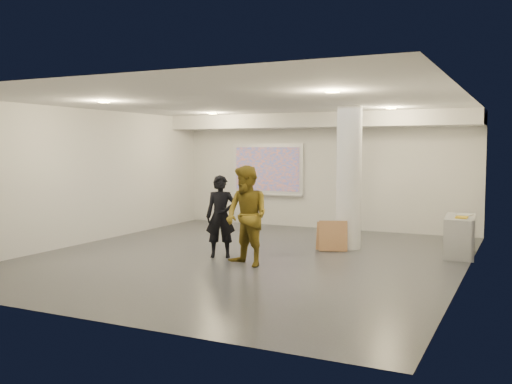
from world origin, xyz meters
The scene contains 20 objects.
floor centered at (0.00, 0.00, 0.00)m, with size 8.00×9.00×0.01m, color #383B40.
ceiling centered at (0.00, 0.00, 3.00)m, with size 8.00×9.00×0.01m, color silver.
wall_back centered at (0.00, 4.50, 1.50)m, with size 8.00×0.01×3.00m, color silver.
wall_front centered at (0.00, -4.50, 1.50)m, with size 8.00×0.01×3.00m, color silver.
wall_left centered at (-4.00, 0.00, 1.50)m, with size 0.01×9.00×3.00m, color silver.
wall_right centered at (4.00, 0.00, 1.50)m, with size 0.01×9.00×3.00m, color silver.
soffit_band centered at (0.00, 3.95, 2.82)m, with size 8.00×1.10×0.36m, color silver.
downlight_nw centered at (-2.20, 2.50, 2.98)m, with size 0.22×0.22×0.02m, color #FFED8C.
downlight_ne centered at (2.20, 2.50, 2.98)m, with size 0.22×0.22×0.02m, color #FFED8C.
downlight_sw centered at (-2.20, -1.50, 2.98)m, with size 0.22×0.22×0.02m, color #FFED8C.
downlight_se centered at (2.20, -1.50, 2.98)m, with size 0.22×0.22×0.02m, color #FFED8C.
column centered at (1.50, 1.80, 1.50)m, with size 0.52×0.52×3.00m, color white.
projection_screen centered at (-1.60, 4.45, 1.53)m, with size 2.10×0.13×1.42m.
credenza centered at (3.72, 1.99, 0.39)m, with size 0.56×1.34×0.78m, color #95979A.
papers_stack centered at (3.78, 2.22, 0.79)m, with size 0.26×0.33×0.02m, color silver.
postit_pad centered at (3.77, 1.73, 0.79)m, with size 0.21×0.29×0.03m, color gold.
cardboard_back centered at (1.32, 1.34, 0.32)m, with size 0.58×0.05×0.63m, color #9C6D44.
cardboard_front centered at (1.20, 1.41, 0.29)m, with size 0.53×0.05×0.59m, color #9C6D44.
woman centered at (-0.47, -0.21, 0.80)m, with size 0.58×0.38×1.60m, color black.
man centered at (0.36, -0.74, 0.91)m, with size 0.88×0.69×1.82m, color olive.
Camera 1 is at (4.93, -9.84, 2.13)m, focal length 40.00 mm.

